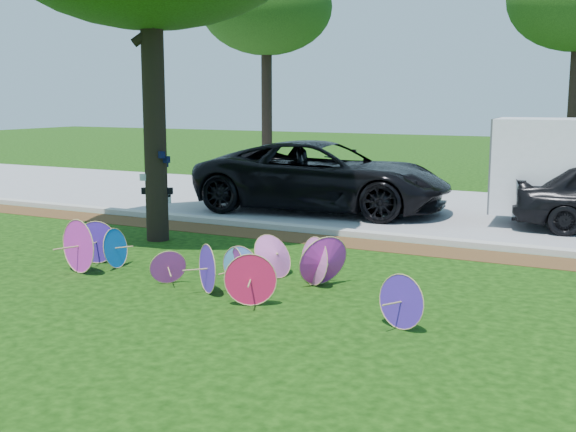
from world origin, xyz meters
name	(u,v)px	position (x,y,z in m)	size (l,w,h in m)	color
ground	(195,295)	(0.00, 0.00, 0.00)	(90.00, 90.00, 0.00)	black
mulch_strip	(323,240)	(0.00, 4.50, 0.01)	(90.00, 1.00, 0.01)	#472D16
curb	(337,232)	(0.00, 5.20, 0.06)	(90.00, 0.30, 0.12)	#B7B5AD
street	(400,207)	(0.00, 9.35, 0.01)	(90.00, 8.00, 0.01)	gray
parasol_pile	(208,259)	(-0.20, 0.68, 0.37)	(6.97, 2.17, 0.89)	#D05EB2
black_van	(323,177)	(-1.55, 7.91, 0.87)	(2.90, 6.28, 1.75)	black
cargo_trailer	(565,166)	(4.05, 8.40, 1.33)	(2.95, 1.87, 2.66)	silver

